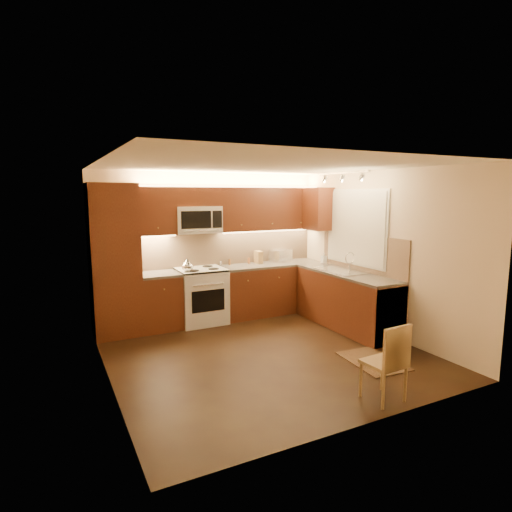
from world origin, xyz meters
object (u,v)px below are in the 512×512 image
kettle (187,265)px  stove (201,296)px  toaster_oven (281,256)px  knife_block (259,257)px  soap_bottle (324,258)px  microwave (197,220)px  dining_chair (384,361)px  sink (341,266)px

kettle → stove: bearing=29.0°
stove → toaster_oven: (1.62, 0.17, 0.55)m
toaster_oven → knife_block: (-0.47, -0.02, 0.00)m
stove → kettle: 0.65m
kettle → soap_bottle: kettle is taller
stove → toaster_oven: size_ratio=2.58×
microwave → soap_bottle: microwave is taller
toaster_oven → soap_bottle: 0.80m
microwave → dining_chair: 3.83m
toaster_oven → dining_chair: (-0.82, -3.55, -0.59)m
knife_block → dining_chair: size_ratio=0.27×
sink → knife_block: size_ratio=3.85×
kettle → soap_bottle: (2.51, -0.18, -0.03)m
kettle → microwave: bearing=45.8°
sink → knife_block: bearing=123.7°
microwave → kettle: (-0.28, -0.29, -0.69)m
toaster_oven → knife_block: size_ratio=1.60×
toaster_oven → soap_bottle: size_ratio=1.94×
microwave → dining_chair: microwave is taller
microwave → sink: microwave is taller
microwave → toaster_oven: 1.77m
sink → microwave: bearing=147.8°
kettle → toaster_oven: (1.90, 0.33, -0.02)m
sink → kettle: 2.48m
microwave → toaster_oven: microwave is taller
dining_chair → knife_block: bearing=81.4°
microwave → knife_block: (1.15, 0.02, -0.71)m
stove → knife_block: size_ratio=4.11×
microwave → knife_block: 1.35m
kettle → sink: bearing=-23.6°
sink → dining_chair: bearing=-118.1°
stove → sink: (2.00, -1.12, 0.52)m
knife_block → dining_chair: 3.59m
sink → knife_block: 1.53m
knife_block → dining_chair: knife_block is taller
stove → dining_chair: 3.47m
stove → toaster_oven: 1.72m
toaster_oven → soap_bottle: toaster_oven is taller
kettle → soap_bottle: 2.52m
soap_bottle → sink: bearing=-104.9°
sink → soap_bottle: size_ratio=4.68×
sink → kettle: (-2.28, 0.97, 0.05)m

